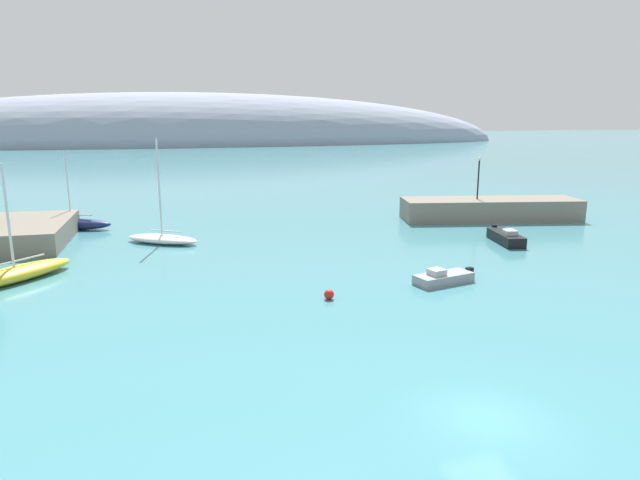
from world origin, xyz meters
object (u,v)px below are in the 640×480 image
at_px(harbor_lamp_post, 479,173).
at_px(motorboat_grey_alongside_breakwater, 443,278).
at_px(sailboat_navy_mid_mooring, 72,224).
at_px(mooring_buoy_red, 329,294).
at_px(motorboat_black_foreground, 506,237).
at_px(sailboat_white_outer_mooring, 162,238).
at_px(sailboat_yellow_near_shore, 15,274).

bearing_deg(harbor_lamp_post, motorboat_grey_alongside_breakwater, -124.05).
bearing_deg(sailboat_navy_mid_mooring, mooring_buoy_red, 142.86).
bearing_deg(mooring_buoy_red, motorboat_grey_alongside_breakwater, 9.74).
bearing_deg(sailboat_navy_mid_mooring, motorboat_black_foreground, 175.11).
xyz_separation_m(sailboat_navy_mid_mooring, harbor_lamp_post, (40.16, -4.67, 4.28)).
bearing_deg(motorboat_black_foreground, sailboat_white_outer_mooring, -94.35).
distance_m(motorboat_grey_alongside_breakwater, mooring_buoy_red, 8.27).
height_order(sailboat_white_outer_mooring, harbor_lamp_post, sailboat_white_outer_mooring).
xyz_separation_m(sailboat_yellow_near_shore, mooring_buoy_red, (19.25, -8.54, -0.24)).
bearing_deg(sailboat_white_outer_mooring, sailboat_navy_mid_mooring, -12.66).
bearing_deg(motorboat_grey_alongside_breakwater, sailboat_yellow_near_shore, -29.18).
bearing_deg(mooring_buoy_red, sailboat_navy_mid_mooring, 125.71).
distance_m(sailboat_navy_mid_mooring, motorboat_black_foreground, 40.14).
distance_m(sailboat_yellow_near_shore, sailboat_navy_mid_mooring, 17.36).
bearing_deg(sailboat_white_outer_mooring, motorboat_grey_alongside_breakwater, 168.81).
bearing_deg(sailboat_white_outer_mooring, sailboat_yellow_near_shore, 75.88).
bearing_deg(sailboat_yellow_near_shore, motorboat_black_foreground, 135.30).
bearing_deg(motorboat_grey_alongside_breakwater, harbor_lamp_post, -138.63).
bearing_deg(harbor_lamp_post, mooring_buoy_red, -135.44).
height_order(sailboat_yellow_near_shore, sailboat_navy_mid_mooring, sailboat_yellow_near_shore).
height_order(sailboat_yellow_near_shore, mooring_buoy_red, sailboat_yellow_near_shore).
distance_m(sailboat_yellow_near_shore, harbor_lamp_post, 42.95).
height_order(sailboat_yellow_near_shore, motorboat_grey_alongside_breakwater, sailboat_yellow_near_shore).
height_order(sailboat_yellow_near_shore, motorboat_black_foreground, sailboat_yellow_near_shore).
relative_size(sailboat_yellow_near_shore, sailboat_white_outer_mooring, 0.88).
relative_size(motorboat_black_foreground, mooring_buoy_red, 8.82).
height_order(sailboat_navy_mid_mooring, harbor_lamp_post, sailboat_navy_mid_mooring).
height_order(sailboat_white_outer_mooring, motorboat_black_foreground, sailboat_white_outer_mooring).
bearing_deg(mooring_buoy_red, sailboat_yellow_near_shore, 156.08).
bearing_deg(motorboat_black_foreground, mooring_buoy_red, -50.49).
distance_m(sailboat_white_outer_mooring, harbor_lamp_post, 32.09).
xyz_separation_m(sailboat_yellow_near_shore, sailboat_navy_mid_mooring, (0.64, 17.35, 0.02)).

